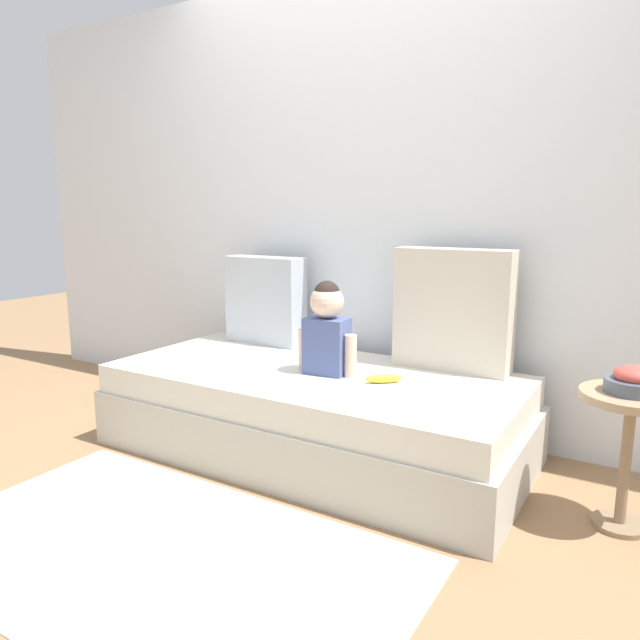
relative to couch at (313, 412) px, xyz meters
name	(u,v)px	position (x,y,z in m)	size (l,w,h in m)	color
ground_plane	(313,451)	(0.00, 0.00, -0.20)	(12.00, 12.00, 0.00)	#93704C
back_wall	(372,203)	(0.00, 0.60, 1.00)	(5.20, 0.10, 2.40)	silver
couch	(313,412)	(0.00, 0.00, 0.00)	(2.00, 0.95, 0.41)	beige
throw_pillow_left	(266,300)	(-0.55, 0.37, 0.46)	(0.46, 0.16, 0.50)	#B2BCC6
throw_pillow_right	(453,310)	(0.55, 0.37, 0.50)	(0.55, 0.16, 0.58)	beige
toddler	(327,327)	(0.07, 0.00, 0.43)	(0.31, 0.16, 0.44)	#4C5B93
banana	(383,379)	(0.37, -0.01, 0.23)	(0.17, 0.04, 0.04)	yellow
side_table	(629,426)	(1.34, 0.00, 0.19)	(0.35, 0.35, 0.52)	tan
fruit_bowl	(634,382)	(1.34, 0.00, 0.36)	(0.20, 0.20, 0.10)	#4C5666
floor_rug	(157,554)	(0.00, -1.02, -0.20)	(1.80, 1.00, 0.01)	beige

